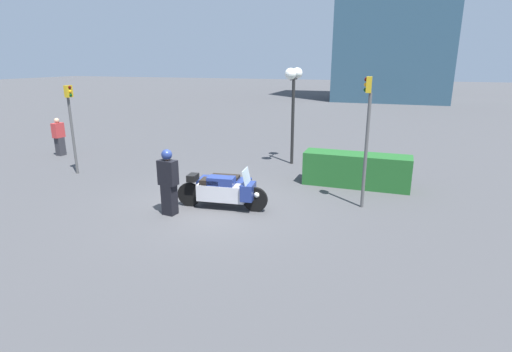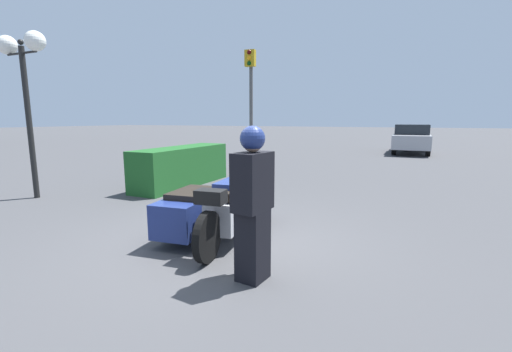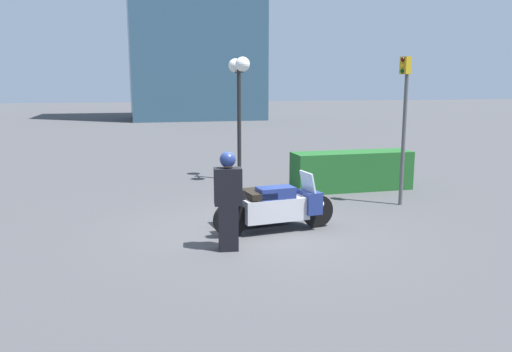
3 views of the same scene
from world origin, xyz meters
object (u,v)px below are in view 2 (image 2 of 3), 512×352
(officer_rider, at_px, (253,201))
(hedge_bush_curbside, at_px, (182,166))
(traffic_light_near, at_px, (251,100))
(parked_car_background, at_px, (412,138))
(police_motorcycle, at_px, (215,206))
(twin_lamp_post, at_px, (23,64))

(officer_rider, height_order, hedge_bush_curbside, officer_rider)
(traffic_light_near, relative_size, parked_car_background, 0.75)
(police_motorcycle, xyz_separation_m, hedge_bush_curbside, (3.23, 3.01, 0.06))
(police_motorcycle, bearing_deg, twin_lamp_post, 77.43)
(hedge_bush_curbside, distance_m, parked_car_background, 13.96)
(hedge_bush_curbside, xyz_separation_m, parked_car_background, (12.73, -5.71, 0.28))
(hedge_bush_curbside, bearing_deg, officer_rider, -136.04)
(officer_rider, xyz_separation_m, traffic_light_near, (4.70, 2.25, 1.38))
(traffic_light_near, bearing_deg, officer_rider, 21.25)
(hedge_bush_curbside, relative_size, traffic_light_near, 0.95)
(officer_rider, bearing_deg, hedge_bush_curbside, 140.85)
(police_motorcycle, relative_size, officer_rider, 1.45)
(hedge_bush_curbside, height_order, parked_car_background, parked_car_background)
(officer_rider, height_order, parked_car_background, officer_rider)
(twin_lamp_post, xyz_separation_m, parked_car_background, (15.43, -7.88, -2.22))
(police_motorcycle, distance_m, twin_lamp_post, 5.80)
(officer_rider, bearing_deg, traffic_light_near, 122.49)
(police_motorcycle, bearing_deg, hedge_bush_curbside, 36.27)
(hedge_bush_curbside, relative_size, parked_car_background, 0.71)
(twin_lamp_post, distance_m, traffic_light_near, 5.17)
(hedge_bush_curbside, height_order, twin_lamp_post, twin_lamp_post)
(officer_rider, distance_m, hedge_bush_curbside, 6.04)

